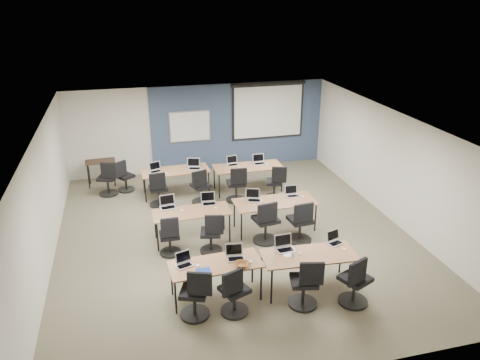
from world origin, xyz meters
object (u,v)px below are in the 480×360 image
object	(u,v)px
projector_screen	(268,108)
spare_chair_b	(108,181)
task_chair_3	(355,285)
laptop_7	(292,193)
training_table_mid_left	(192,213)
training_table_back_left	(175,172)
spare_chair_a	(124,179)
utility_table	(100,164)
task_chair_11	(276,185)
task_chair_10	(237,187)
training_table_front_left	(216,266)
task_chair_4	(170,239)
laptop_10	(233,163)
laptop_4	(168,204)
task_chair_1	(234,295)
training_table_back_right	(248,168)
task_chair_7	(301,225)
task_chair_5	(212,236)
training_table_front_right	(309,256)
laptop_11	(259,161)
task_chair_8	(158,192)
laptop_6	(254,198)
laptop_8	(155,169)
task_chair_2	(305,287)
laptop_2	(284,246)
laptop_1	(235,255)
laptop_9	(194,166)
training_table_mid_right	(275,203)
laptop_3	(334,240)
task_chair_9	(201,189)
whiteboard	(190,127)
task_chair_0	(196,297)
task_chair_6	(266,225)

from	to	relation	value
projector_screen	spare_chair_b	bearing A→B (deg)	-165.69
task_chair_3	laptop_7	distance (m)	3.36
training_table_mid_left	training_table_back_left	distance (m)	2.67
training_table_back_left	spare_chair_a	size ratio (longest dim) A/B	1.96
utility_table	task_chair_11	bearing A→B (deg)	-29.07
training_table_mid_left	laptop_7	world-z (taller)	laptop_7
utility_table	task_chair_10	bearing A→B (deg)	-34.39
training_table_front_left	laptop_7	world-z (taller)	laptop_7
task_chair_4	laptop_10	world-z (taller)	laptop_10
laptop_4	laptop_10	size ratio (longest dim) A/B	1.11
training_table_back_left	task_chair_1	bearing A→B (deg)	-89.05
training_table_mid_left	training_table_back_right	size ratio (longest dim) A/B	0.90
task_chair_1	task_chair_7	bearing A→B (deg)	23.42
task_chair_3	task_chair_5	world-z (taller)	task_chair_3
training_table_front_right	laptop_10	xyz separation A→B (m)	(-0.25, 5.08, 0.11)
training_table_mid_left	laptop_11	size ratio (longest dim) A/B	5.12
task_chair_5	spare_chair_a	world-z (taller)	task_chair_5
task_chair_8	spare_chair_a	xyz separation A→B (m)	(-0.84, 1.23, -0.02)
laptop_6	laptop_8	distance (m)	3.25
task_chair_2	utility_table	xyz separation A→B (m)	(-3.64, 6.83, 0.23)
laptop_2	laptop_11	size ratio (longest dim) A/B	1.04
laptop_1	laptop_9	world-z (taller)	laptop_9
projector_screen	training_table_back_left	world-z (taller)	projector_screen
training_table_mid_right	task_chair_3	bearing A→B (deg)	-81.38
training_table_front_left	task_chair_5	distance (m)	1.64
task_chair_4	task_chair_11	xyz separation A→B (m)	(3.14, 2.23, 0.01)
laptop_3	spare_chair_b	world-z (taller)	spare_chair_b
laptop_7	spare_chair_b	xyz separation A→B (m)	(-4.35, 2.85, -0.37)
laptop_9	task_chair_10	distance (m)	1.40
laptop_3	task_chair_8	xyz separation A→B (m)	(-3.09, 4.11, -0.38)
task_chair_4	task_chair_9	bearing A→B (deg)	66.20
laptop_2	task_chair_11	xyz separation A→B (m)	(1.10, 3.78, -0.39)
whiteboard	training_table_back_right	xyz separation A→B (m)	(1.32, -1.95, -0.76)
task_chair_4	spare_chair_b	bearing A→B (deg)	110.21
training_table_mid_right	task_chair_2	size ratio (longest dim) A/B	1.91
laptop_1	laptop_8	bearing A→B (deg)	108.95
task_chair_5	utility_table	distance (m)	5.16
task_chair_7	utility_table	bearing A→B (deg)	127.95
laptop_10	laptop_3	bearing A→B (deg)	-88.12
whiteboard	training_table_front_right	bearing A→B (deg)	-80.09
training_table_front_left	utility_table	distance (m)	6.52
laptop_7	task_chair_0	bearing A→B (deg)	-132.24
task_chair_3	laptop_10	world-z (taller)	task_chair_3
task_chair_11	utility_table	bearing A→B (deg)	173.25
laptop_4	laptop_11	xyz separation A→B (m)	(2.86, 2.26, -0.00)
training_table_mid_right	laptop_6	world-z (taller)	laptop_6
laptop_7	spare_chair_b	size ratio (longest dim) A/B	0.31
training_table_front_right	task_chair_6	bearing A→B (deg)	101.81
laptop_4	laptop_7	size ratio (longest dim) A/B	1.13
laptop_3	task_chair_10	size ratio (longest dim) A/B	0.30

